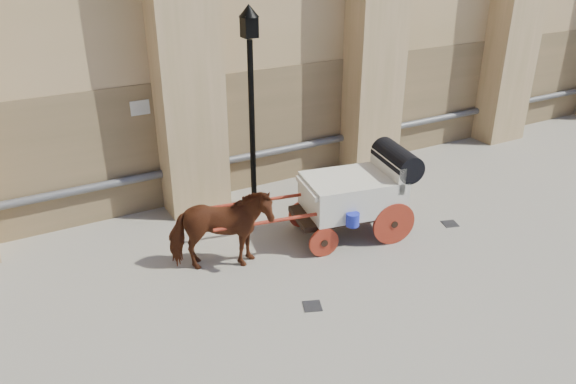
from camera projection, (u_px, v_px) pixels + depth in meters
ground at (310, 268)px, 11.02m from camera, size 90.00×90.00×0.00m
horse at (221, 231)px, 10.68m from camera, size 2.17×1.50×1.68m
carriage at (359, 190)px, 11.84m from camera, size 4.50×1.93×1.91m
street_lamp at (251, 105)px, 12.48m from camera, size 0.43×0.43×4.63m
drain_grate_near at (312, 306)px, 9.92m from camera, size 0.41×0.41×0.01m
drain_grate_far at (450, 224)px, 12.64m from camera, size 0.40×0.40×0.01m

